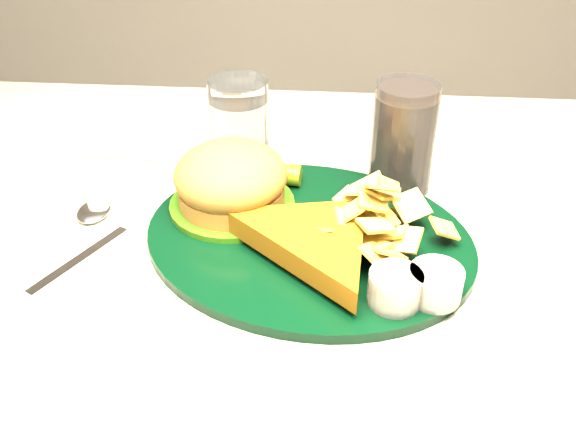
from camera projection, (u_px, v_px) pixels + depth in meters
name	position (u px, v px, depth m)	size (l,w,h in m)	color
dinner_plate	(309.00, 212.00, 0.64)	(0.34, 0.28, 0.08)	black
water_glass	(240.00, 126.00, 0.76)	(0.07, 0.07, 0.11)	white
cola_glass	(403.00, 139.00, 0.71)	(0.07, 0.07, 0.13)	black
fork_napkin	(407.00, 234.00, 0.66)	(0.12, 0.16, 0.01)	silver
spoon	(79.00, 257.00, 0.63)	(0.04, 0.17, 0.01)	white
ramekin	(101.00, 189.00, 0.72)	(0.04, 0.04, 0.03)	silver
wrapped_straw	(168.00, 158.00, 0.80)	(0.22, 0.08, 0.01)	white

